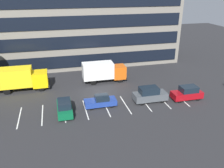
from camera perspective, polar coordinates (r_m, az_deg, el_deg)
ground_plane at (r=35.23m, az=-2.76°, el=-2.91°), size 120.00×120.00×0.00m
office_building at (r=49.64m, az=-7.36°, el=17.55°), size 38.38×12.07×21.60m
lot_markings at (r=32.13m, az=-1.48°, el=-5.61°), size 22.54×5.40×0.01m
box_truck_yellow_all at (r=38.93m, az=-21.35°, el=1.37°), size 7.95×2.63×3.69m
box_truck_orange at (r=39.67m, az=-2.12°, el=3.17°), size 7.40×2.45×3.43m
sedan_navy at (r=32.07m, az=-2.78°, el=-4.20°), size 4.35×1.82×1.56m
suv_charcoal at (r=33.64m, az=9.17°, el=-2.55°), size 4.77×2.02×2.16m
suv_maroon at (r=35.55m, az=17.84°, el=-2.11°), size 4.42×1.88×2.00m
suv_forest at (r=30.68m, az=-11.50°, el=-5.60°), size 1.82×4.30×1.95m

